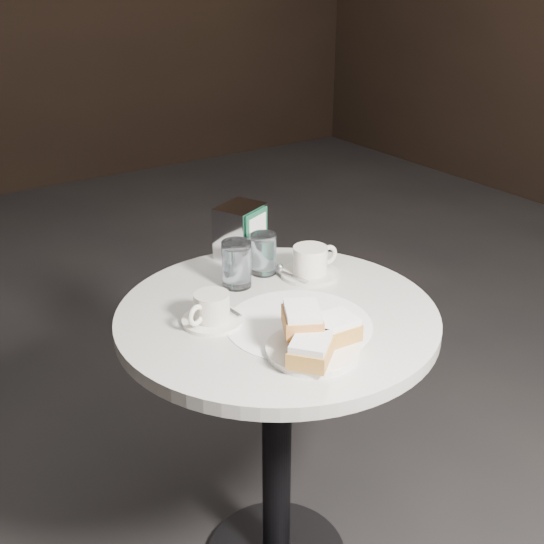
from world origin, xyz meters
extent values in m
cylinder|color=black|center=(0.00, 0.00, 0.36)|extent=(0.07, 0.07, 0.70)
cylinder|color=silver|center=(0.00, 0.00, 0.73)|extent=(0.70, 0.70, 0.03)
cylinder|color=white|center=(0.00, -0.07, 0.75)|extent=(0.35, 0.35, 0.00)
cylinder|color=white|center=(-0.04, -0.18, 0.75)|extent=(0.24, 0.24, 0.01)
cube|color=#C58A3C|center=(-0.07, -0.22, 0.78)|extent=(0.12, 0.11, 0.03)
cube|color=white|center=(-0.07, -0.22, 0.80)|extent=(0.11, 0.10, 0.01)
cube|color=#C1883B|center=(0.01, -0.18, 0.78)|extent=(0.10, 0.08, 0.03)
cube|color=white|center=(0.01, -0.18, 0.80)|extent=(0.09, 0.07, 0.01)
cube|color=#CE853F|center=(-0.05, -0.15, 0.80)|extent=(0.11, 0.12, 0.03)
cube|color=white|center=(-0.05, -0.15, 0.83)|extent=(0.10, 0.11, 0.01)
cylinder|color=white|center=(-0.14, 0.03, 0.75)|extent=(0.16, 0.16, 0.01)
cylinder|color=beige|center=(-0.14, 0.03, 0.78)|extent=(0.10, 0.10, 0.06)
cylinder|color=#875E4A|center=(-0.14, 0.03, 0.81)|extent=(0.09, 0.09, 0.00)
torus|color=white|center=(-0.19, 0.02, 0.78)|extent=(0.05, 0.03, 0.05)
cube|color=silver|center=(-0.10, 0.05, 0.76)|extent=(0.02, 0.09, 0.00)
sphere|color=#B9B9BE|center=(-0.11, 0.09, 0.76)|extent=(0.02, 0.02, 0.02)
cylinder|color=beige|center=(0.17, 0.10, 0.75)|extent=(0.15, 0.15, 0.01)
cylinder|color=white|center=(0.17, 0.10, 0.79)|extent=(0.09, 0.09, 0.06)
cylinder|color=#835A47|center=(0.17, 0.10, 0.81)|extent=(0.08, 0.08, 0.00)
torus|color=beige|center=(0.22, 0.10, 0.79)|extent=(0.05, 0.01, 0.05)
cube|color=#B4B4B9|center=(0.11, 0.10, 0.76)|extent=(0.03, 0.10, 0.00)
sphere|color=#B8B8BD|center=(0.11, 0.15, 0.76)|extent=(0.02, 0.02, 0.02)
cylinder|color=white|center=(-0.01, 0.15, 0.80)|extent=(0.08, 0.08, 0.11)
cylinder|color=white|center=(-0.01, 0.15, 0.80)|extent=(0.07, 0.07, 0.09)
cylinder|color=white|center=(0.08, 0.18, 0.80)|extent=(0.08, 0.08, 0.10)
cylinder|color=white|center=(0.08, 0.18, 0.79)|extent=(0.07, 0.07, 0.09)
cube|color=silver|center=(0.09, 0.30, 0.81)|extent=(0.14, 0.13, 0.13)
cube|color=#18543A|center=(0.11, 0.25, 0.82)|extent=(0.09, 0.04, 0.12)
cube|color=white|center=(0.11, 0.25, 0.84)|extent=(0.07, 0.03, 0.05)
camera|label=1|loc=(-0.74, -1.07, 1.45)|focal=45.00mm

